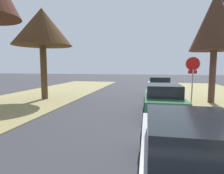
{
  "coord_description": "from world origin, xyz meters",
  "views": [
    {
      "loc": [
        1.6,
        0.99,
        2.45
      ],
      "look_at": [
        -0.22,
        10.0,
        1.45
      ],
      "focal_mm": 29.95,
      "sensor_mm": 36.0,
      "label": 1
    }
  ],
  "objects_px": {
    "parked_sedan_green": "(163,101)",
    "stop_sign_far": "(193,71)",
    "parked_sedan_white": "(159,86)",
    "street_tree_left_mid_b": "(42,28)",
    "parked_sedan_silver": "(190,159)",
    "street_tree_right_mid_b": "(216,22)"
  },
  "relations": [
    {
      "from": "street_tree_right_mid_b",
      "to": "street_tree_left_mid_b",
      "type": "distance_m",
      "value": 11.8
    },
    {
      "from": "street_tree_left_mid_b",
      "to": "parked_sedan_white",
      "type": "bearing_deg",
      "value": 26.19
    },
    {
      "from": "street_tree_left_mid_b",
      "to": "parked_sedan_green",
      "type": "xyz_separation_m",
      "value": [
        8.37,
        -2.89,
        -4.52
      ]
    },
    {
      "from": "stop_sign_far",
      "to": "street_tree_right_mid_b",
      "type": "xyz_separation_m",
      "value": [
        1.66,
        1.94,
        3.13
      ]
    },
    {
      "from": "street_tree_right_mid_b",
      "to": "parked_sedan_green",
      "type": "height_order",
      "value": "street_tree_right_mid_b"
    },
    {
      "from": "parked_sedan_silver",
      "to": "parked_sedan_white",
      "type": "bearing_deg",
      "value": 89.84
    },
    {
      "from": "parked_sedan_green",
      "to": "parked_sedan_white",
      "type": "bearing_deg",
      "value": 88.97
    },
    {
      "from": "street_tree_right_mid_b",
      "to": "street_tree_left_mid_b",
      "type": "height_order",
      "value": "street_tree_right_mid_b"
    },
    {
      "from": "street_tree_right_mid_b",
      "to": "parked_sedan_green",
      "type": "distance_m",
      "value": 6.87
    },
    {
      "from": "street_tree_right_mid_b",
      "to": "parked_sedan_white",
      "type": "distance_m",
      "value": 6.53
    },
    {
      "from": "stop_sign_far",
      "to": "street_tree_right_mid_b",
      "type": "bearing_deg",
      "value": 49.56
    },
    {
      "from": "stop_sign_far",
      "to": "parked_sedan_silver",
      "type": "xyz_separation_m",
      "value": [
        -1.65,
        -7.98,
        -1.47
      ]
    },
    {
      "from": "parked_sedan_green",
      "to": "stop_sign_far",
      "type": "bearing_deg",
      "value": 46.87
    },
    {
      "from": "street_tree_left_mid_b",
      "to": "parked_sedan_silver",
      "type": "xyz_separation_m",
      "value": [
        8.46,
        -9.01,
        -4.52
      ]
    },
    {
      "from": "street_tree_right_mid_b",
      "to": "parked_sedan_white",
      "type": "bearing_deg",
      "value": 134.95
    },
    {
      "from": "street_tree_left_mid_b",
      "to": "parked_sedan_silver",
      "type": "height_order",
      "value": "street_tree_left_mid_b"
    },
    {
      "from": "stop_sign_far",
      "to": "street_tree_right_mid_b",
      "type": "distance_m",
      "value": 4.04
    },
    {
      "from": "street_tree_left_mid_b",
      "to": "parked_sedan_white",
      "type": "xyz_separation_m",
      "value": [
        8.5,
        4.18,
        -4.52
      ]
    },
    {
      "from": "parked_sedan_silver",
      "to": "parked_sedan_green",
      "type": "distance_m",
      "value": 6.12
    },
    {
      "from": "street_tree_right_mid_b",
      "to": "parked_sedan_green",
      "type": "bearing_deg",
      "value": -131.78
    },
    {
      "from": "parked_sedan_white",
      "to": "stop_sign_far",
      "type": "bearing_deg",
      "value": -72.86
    },
    {
      "from": "stop_sign_far",
      "to": "parked_sedan_silver",
      "type": "distance_m",
      "value": 8.28
    }
  ]
}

